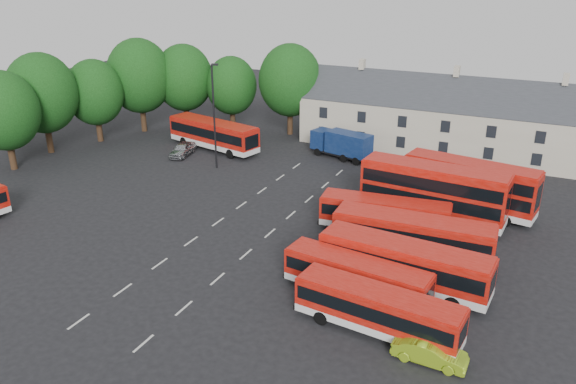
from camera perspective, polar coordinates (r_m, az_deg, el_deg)
name	(u,v)px	position (r m, az deg, el deg)	size (l,w,h in m)	color
ground	(205,231)	(46.83, -8.43, -3.97)	(140.00, 140.00, 0.00)	black
lane_markings	(243,227)	(47.12, -4.55, -3.61)	(5.15, 33.80, 0.01)	beige
treeline	(147,86)	(71.50, -14.15, 10.37)	(29.92, 32.59, 12.01)	black
terrace_houses	(451,120)	(67.42, 16.26, 7.00)	(35.70, 7.13, 10.06)	beige
bus_row_a	(378,308)	(34.01, 9.11, -11.54)	(10.16, 3.26, 2.82)	silver
bus_row_b	(357,275)	(37.11, 6.99, -8.38)	(9.95, 3.31, 2.76)	silver
bus_row_c	(404,262)	(38.58, 11.70, -6.94)	(11.65, 3.46, 3.25)	silver
bus_row_d	(413,234)	(42.41, 12.56, -4.19)	(11.78, 3.32, 3.29)	silver
bus_row_e	(385,213)	(46.06, 9.79, -2.10)	(10.56, 3.60, 2.93)	silver
bus_dd_south	(433,190)	(48.70, 14.52, 0.20)	(12.23, 3.64, 4.95)	silver
bus_dd_north	(470,184)	(51.42, 17.97, 0.80)	(11.66, 4.37, 4.67)	silver
bus_north	(213,133)	(66.91, -7.59, 5.99)	(12.45, 5.40, 3.43)	silver
box_truck	(342,143)	(63.62, 5.50, 4.94)	(7.45, 3.86, 3.12)	black
silver_car	(183,149)	(65.61, -10.66, 4.28)	(1.77, 4.41, 1.50)	#A2A5A9
lime_car	(430,352)	(32.93, 14.21, -15.45)	(1.43, 4.09, 1.35)	#8EB41B
lamppost	(214,114)	(59.52, -7.50, 7.86)	(0.77, 0.51, 11.17)	black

